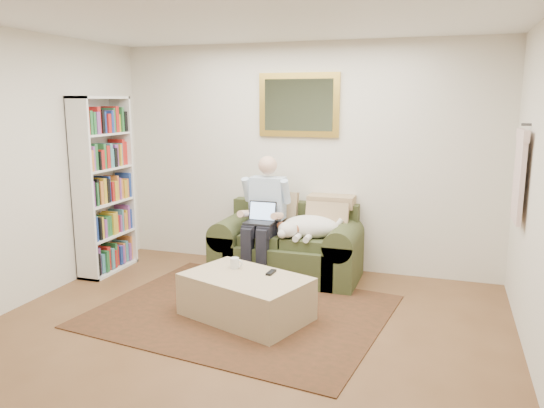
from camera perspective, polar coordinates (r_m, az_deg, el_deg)
The scene contains 12 objects.
room_shell at distance 4.16m, azimuth -4.26°, elevation 2.02°, with size 4.51×5.00×2.61m.
rug at distance 5.10m, azimuth -3.29°, elevation -11.41°, with size 2.59×2.07×0.01m, color #352515.
sofa at distance 5.97m, azimuth 1.67°, elevation -5.20°, with size 1.61×0.82×0.96m.
seated_man at distance 5.81m, azimuth -1.00°, elevation -1.61°, with size 0.53×0.76×1.35m, color #8CAED8, non-canonical shape.
laptop at distance 5.75m, azimuth -1.20°, elevation -1.42°, with size 0.31×0.25×0.23m.
sleeping_dog at distance 5.74m, azimuth 4.22°, elevation -2.43°, with size 0.66×0.42×0.25m, color white, non-canonical shape.
ottoman at distance 4.89m, azimuth -2.82°, elevation -9.94°, with size 1.10×0.70×0.40m, color tan.
coffee_mug at distance 5.03m, azimuth -4.05°, elevation -6.35°, with size 0.08×0.08×0.10m, color white.
tv_remote at distance 4.88m, azimuth -0.10°, elevation -7.37°, with size 0.05×0.15×0.02m, color black.
bookshelf at distance 6.31m, azimuth -17.62°, elevation 1.89°, with size 0.28×0.80×2.00m, color white, non-canonical shape.
wall_mirror at distance 6.13m, azimuth 2.89°, elevation 10.59°, with size 0.94×0.04×0.72m.
hanging_shirt at distance 5.11m, azimuth 25.09°, elevation 3.26°, with size 0.06×0.52×0.90m, color beige, non-canonical shape.
Camera 1 is at (1.58, -3.43, 1.96)m, focal length 35.00 mm.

